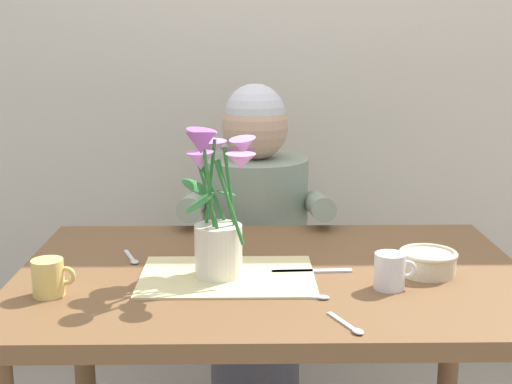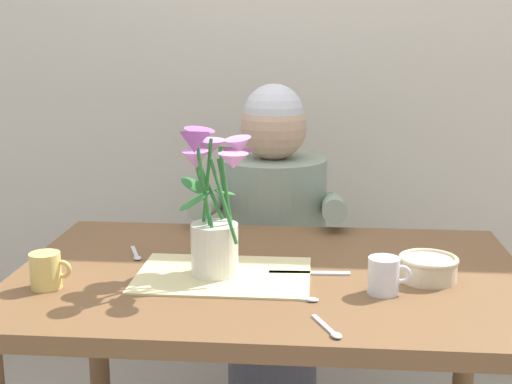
# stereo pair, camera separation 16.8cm
# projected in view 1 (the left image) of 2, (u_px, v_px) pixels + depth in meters

# --- Properties ---
(wood_panel_backdrop) EXTENTS (4.00, 0.10, 2.50)m
(wood_panel_backdrop) POSITION_uv_depth(u_px,v_px,m) (262.00, 43.00, 2.58)
(wood_panel_backdrop) COLOR beige
(wood_panel_backdrop) RESTS_ON ground_plane
(dining_table) EXTENTS (1.20, 0.80, 0.74)m
(dining_table) POSITION_uv_depth(u_px,v_px,m) (272.00, 309.00, 1.70)
(dining_table) COLOR brown
(dining_table) RESTS_ON ground_plane
(seated_person) EXTENTS (0.45, 0.47, 1.14)m
(seated_person) POSITION_uv_depth(u_px,v_px,m) (255.00, 260.00, 2.31)
(seated_person) COLOR #4C4C56
(seated_person) RESTS_ON ground_plane
(striped_placemat) EXTENTS (0.40, 0.28, 0.00)m
(striped_placemat) POSITION_uv_depth(u_px,v_px,m) (227.00, 276.00, 1.63)
(striped_placemat) COLOR beige
(striped_placemat) RESTS_ON dining_table
(flower_vase) EXTENTS (0.20, 0.26, 0.35)m
(flower_vase) POSITION_uv_depth(u_px,v_px,m) (218.00, 205.00, 1.60)
(flower_vase) COLOR silver
(flower_vase) RESTS_ON dining_table
(ceramic_bowl) EXTENTS (0.14, 0.14, 0.06)m
(ceramic_bowl) POSITION_uv_depth(u_px,v_px,m) (428.00, 261.00, 1.65)
(ceramic_bowl) COLOR beige
(ceramic_bowl) RESTS_ON dining_table
(dinner_knife) EXTENTS (0.19, 0.03, 0.00)m
(dinner_knife) POSITION_uv_depth(u_px,v_px,m) (312.00, 271.00, 1.66)
(dinner_knife) COLOR silver
(dinner_knife) RESTS_ON dining_table
(ceramic_mug) EXTENTS (0.09, 0.07, 0.08)m
(ceramic_mug) POSITION_uv_depth(u_px,v_px,m) (390.00, 271.00, 1.55)
(ceramic_mug) COLOR silver
(ceramic_mug) RESTS_ON dining_table
(tea_cup) EXTENTS (0.09, 0.07, 0.08)m
(tea_cup) POSITION_uv_depth(u_px,v_px,m) (49.00, 278.00, 1.51)
(tea_cup) COLOR #E5C666
(tea_cup) RESTS_ON dining_table
(spoon_0) EXTENTS (0.12, 0.03, 0.01)m
(spoon_0) POSITION_uv_depth(u_px,v_px,m) (311.00, 297.00, 1.50)
(spoon_0) COLOR silver
(spoon_0) RESTS_ON dining_table
(spoon_1) EXTENTS (0.06, 0.11, 0.01)m
(spoon_1) POSITION_uv_depth(u_px,v_px,m) (350.00, 327.00, 1.35)
(spoon_1) COLOR silver
(spoon_1) RESTS_ON dining_table
(spoon_2) EXTENTS (0.06, 0.12, 0.01)m
(spoon_2) POSITION_uv_depth(u_px,v_px,m) (132.00, 259.00, 1.75)
(spoon_2) COLOR silver
(spoon_2) RESTS_ON dining_table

